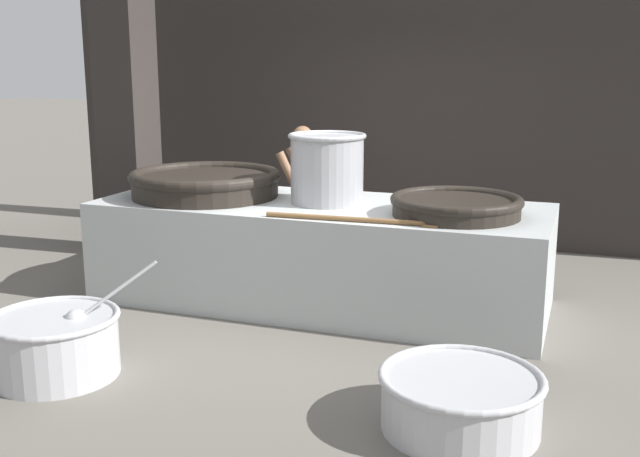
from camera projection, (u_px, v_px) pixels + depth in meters
name	position (u px, v px, depth m)	size (l,w,h in m)	color
ground_plane	(320.00, 301.00, 6.70)	(60.00, 60.00, 0.00)	#666059
back_wall	(400.00, 70.00, 8.75)	(8.69, 0.24, 4.01)	#2D2826
support_pillar	(125.00, 71.00, 8.00)	(0.50, 0.50, 4.01)	#2D2826
hearth_platform	(320.00, 253.00, 6.60)	(3.92, 1.46, 0.89)	#B2B7B7
giant_wok_near	(205.00, 182.00, 6.83)	(1.38, 1.38, 0.24)	black
giant_wok_far	(456.00, 205.00, 5.96)	(1.06, 1.06, 0.17)	black
stock_pot	(327.00, 167.00, 6.47)	(0.68, 0.68, 0.61)	#9E9EA3
stirring_paddle	(358.00, 220.00, 5.75)	(1.37, 0.15, 0.04)	brown
cook	(302.00, 190.00, 7.82)	(0.38, 0.56, 1.45)	brown
prep_bowl_vegetables	(55.00, 342.00, 5.07)	(1.07, 0.88, 0.79)	#B7B7BC
prep_bowl_meat	(461.00, 398.00, 4.33)	(0.97, 0.97, 0.34)	#B7B7BC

